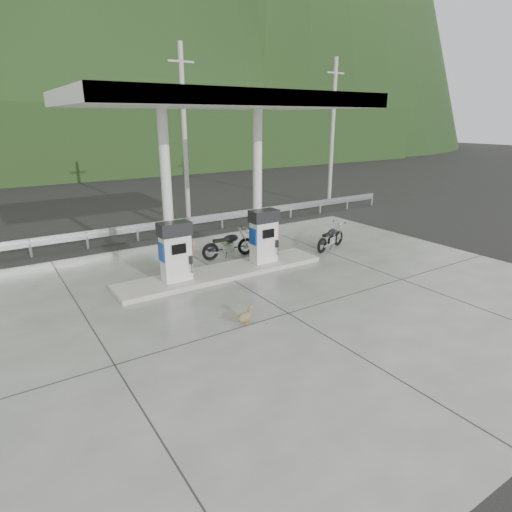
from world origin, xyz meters
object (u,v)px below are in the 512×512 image
duck (245,317)px  motorcycle_left (228,245)px  gas_pump_right (264,236)px  gas_pump_left (176,252)px  motorcycle_right (331,238)px

duck → motorcycle_left: bearing=49.5°
gas_pump_right → motorcycle_left: (-0.55, 1.48, -0.59)m
duck → gas_pump_right: bearing=34.8°
motorcycle_left → duck: (-2.34, -4.91, -0.26)m
gas_pump_right → duck: (-2.89, -3.42, -0.86)m
gas_pump_left → gas_pump_right: same height
gas_pump_right → motorcycle_left: gas_pump_right is taller
gas_pump_left → duck: 3.54m
motorcycle_right → duck: size_ratio=3.31×
gas_pump_left → gas_pump_right: (3.20, 0.00, 0.00)m
motorcycle_right → gas_pump_right: bearing=165.2°
gas_pump_right → motorcycle_left: 1.69m
motorcycle_left → motorcycle_right: (3.84, -1.26, -0.03)m
motorcycle_right → duck: (-6.18, -3.65, -0.23)m
gas_pump_left → motorcycle_left: size_ratio=0.94×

